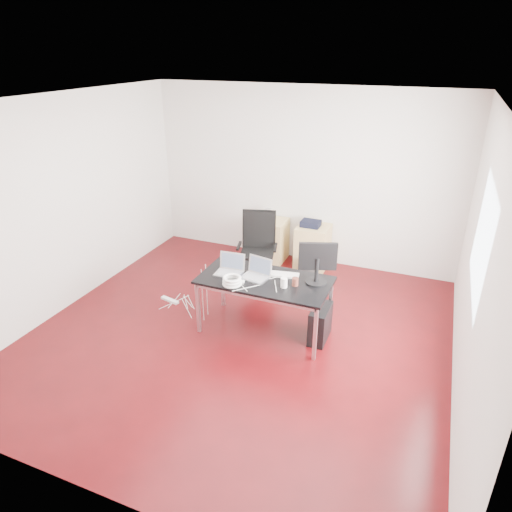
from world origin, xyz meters
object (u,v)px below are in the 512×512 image
at_px(office_chair, 258,245).
at_px(pc_tower, 320,323).
at_px(filing_cabinet_left, 271,240).
at_px(filing_cabinet_right, 313,247).
at_px(desk, 265,283).

distance_m(office_chair, pc_tower, 1.74).
distance_m(filing_cabinet_left, filing_cabinet_right, 0.72).
height_order(filing_cabinet_right, pc_tower, filing_cabinet_right).
bearing_deg(pc_tower, office_chair, 138.61).
relative_size(desk, pc_tower, 3.56).
relative_size(filing_cabinet_left, filing_cabinet_right, 1.00).
bearing_deg(office_chair, filing_cabinet_right, 37.50).
bearing_deg(office_chair, pc_tower, -56.68).
distance_m(desk, office_chair, 1.33).
height_order(office_chair, pc_tower, office_chair).
distance_m(filing_cabinet_right, pc_tower, 2.05).
distance_m(desk, filing_cabinet_right, 2.05).
distance_m(office_chair, filing_cabinet_right, 1.07).
relative_size(filing_cabinet_left, pc_tower, 1.56).
height_order(office_chair, filing_cabinet_left, office_chair).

